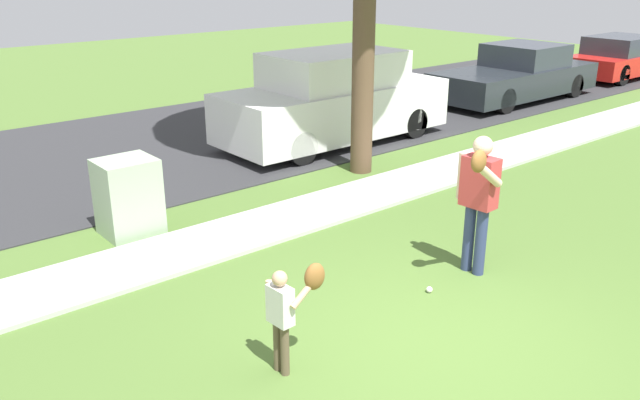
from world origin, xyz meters
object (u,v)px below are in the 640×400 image
object	(u,v)px
baseball	(429,290)
utility_cabinet	(128,197)
parked_hatchback_red	(619,58)
parked_pickup_dark	(517,76)
parked_van_white	(334,100)
person_adult	(478,192)
person_child	(289,305)

from	to	relation	value
baseball	utility_cabinet	size ratio (longest dim) A/B	0.07
utility_cabinet	parked_hatchback_red	bearing A→B (deg)	6.12
parked_hatchback_red	utility_cabinet	bearing A→B (deg)	6.12
parked_hatchback_red	parked_pickup_dark	bearing A→B (deg)	-0.89
parked_pickup_dark	utility_cabinet	bearing A→B (deg)	9.26
parked_hatchback_red	parked_van_white	bearing A→B (deg)	0.21
person_adult	utility_cabinet	size ratio (longest dim) A/B	1.61
person_child	parked_pickup_dark	xyz separation A→B (m)	(12.42, 6.07, -0.03)
utility_cabinet	person_child	bearing A→B (deg)	-93.99
utility_cabinet	parked_pickup_dark	xyz separation A→B (m)	(12.14, 1.98, 0.13)
parked_van_white	parked_hatchback_red	distance (m)	12.26
person_adult	person_child	bearing A→B (deg)	0.39
baseball	utility_cabinet	xyz separation A→B (m)	(-1.90, 3.91, 0.50)
person_adult	utility_cabinet	bearing A→B (deg)	-58.62
person_child	baseball	xyz separation A→B (m)	(2.18, 0.18, -0.67)
utility_cabinet	parked_van_white	size ratio (longest dim) A/B	0.22
baseball	parked_pickup_dark	world-z (taller)	parked_pickup_dark
person_child	utility_cabinet	world-z (taller)	person_child
parked_van_white	parked_hatchback_red	world-z (taller)	parked_van_white
person_child	utility_cabinet	bearing A→B (deg)	82.84
utility_cabinet	parked_hatchback_red	size ratio (longest dim) A/B	0.27
person_child	baseball	size ratio (longest dim) A/B	14.78
person_child	parked_hatchback_red	distance (m)	18.92
parked_van_white	person_adult	bearing A→B (deg)	64.69
parked_pickup_dark	parked_hatchback_red	distance (m)	5.52
baseball	parked_pickup_dark	size ratio (longest dim) A/B	0.01
person_adult	person_child	distance (m)	3.00
baseball	parked_hatchback_red	xyz separation A→B (m)	(15.76, 5.80, 0.62)
person_adult	parked_pickup_dark	size ratio (longest dim) A/B	0.33
person_adult	parked_pickup_dark	xyz separation A→B (m)	(9.45, 5.88, -0.39)
person_adult	utility_cabinet	world-z (taller)	person_adult
person_child	baseball	distance (m)	2.29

